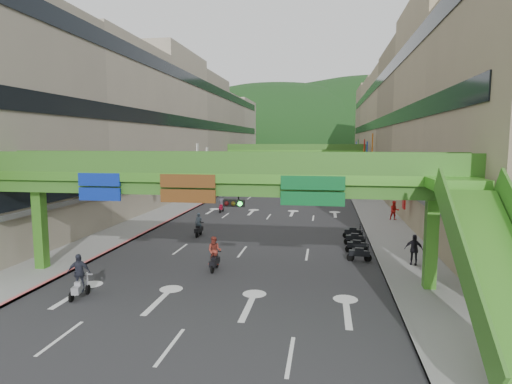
{
  "coord_description": "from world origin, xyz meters",
  "views": [
    {
      "loc": [
        5.62,
        -16.49,
        7.68
      ],
      "look_at": [
        0.0,
        18.0,
        3.5
      ],
      "focal_mm": 30.0,
      "sensor_mm": 36.0,
      "label": 1
    }
  ],
  "objects": [
    {
      "name": "parked_scooter_row",
      "position": [
        7.86,
        14.19,
        0.52
      ],
      "size": [
        1.6,
        7.15,
        1.08
      ],
      "color": "black",
      "rests_on": "ground"
    },
    {
      "name": "road_slab",
      "position": [
        0.0,
        50.0,
        0.01
      ],
      "size": [
        18.0,
        140.0,
        0.02
      ],
      "primitive_type": "cube",
      "color": "#28282B",
      "rests_on": "ground"
    },
    {
      "name": "curb_right",
      "position": [
        9.1,
        50.0,
        0.09
      ],
      "size": [
        0.2,
        140.0,
        0.18
      ],
      "primitive_type": "cube",
      "color": "gray",
      "rests_on": "ground"
    },
    {
      "name": "scooter_rider_mid",
      "position": [
        -0.79,
        7.52,
        1.07
      ],
      "size": [
        0.84,
        1.6,
        2.07
      ],
      "color": "black",
      "rests_on": "ground"
    },
    {
      "name": "sidewalk_right",
      "position": [
        11.0,
        50.0,
        0.07
      ],
      "size": [
        4.0,
        140.0,
        0.15
      ],
      "primitive_type": "cube",
      "color": "gray",
      "rests_on": "ground"
    },
    {
      "name": "curb_left",
      "position": [
        -9.1,
        50.0,
        0.09
      ],
      "size": [
        0.2,
        140.0,
        0.18
      ],
      "primitive_type": "cube",
      "color": "#CC5959",
      "rests_on": "ground"
    },
    {
      "name": "overpass_far",
      "position": [
        0.0,
        65.0,
        5.4
      ],
      "size": [
        28.0,
        2.2,
        7.1
      ],
      "color": "#4C9E2D",
      "rests_on": "ground"
    },
    {
      "name": "hill_left",
      "position": [
        -15.0,
        160.0,
        0.0
      ],
      "size": [
        168.0,
        140.0,
        112.0
      ],
      "primitive_type": "ellipsoid",
      "color": "#1C4419",
      "rests_on": "ground"
    },
    {
      "name": "scooter_rider_far",
      "position": [
        -5.41,
        28.0,
        1.0
      ],
      "size": [
        0.83,
        1.6,
        1.99
      ],
      "color": "maroon",
      "rests_on": "ground"
    },
    {
      "name": "overpass_near",
      "position": [
        0.93,
        5.38,
        5.21
      ],
      "size": [
        28.0,
        12.27,
        7.1
      ],
      "color": "#4C9E2D",
      "rests_on": "ground"
    },
    {
      "name": "scooter_rider_near",
      "position": [
        -4.42,
        16.28,
        0.87
      ],
      "size": [
        0.58,
        1.6,
        1.91
      ],
      "color": "black",
      "rests_on": "ground"
    },
    {
      "name": "pedestrian_dark",
      "position": [
        11.05,
        10.23,
        0.94
      ],
      "size": [
        1.18,
        0.78,
        1.87
      ],
      "primitive_type": "imported",
      "rotation": [
        0.0,
        0.0,
        -0.32
      ],
      "color": "black",
      "rests_on": "ground"
    },
    {
      "name": "car_silver",
      "position": [
        -4.76,
        59.24,
        0.68
      ],
      "size": [
        1.51,
        4.14,
        1.35
      ],
      "primitive_type": "imported",
      "rotation": [
        0.0,
        0.0,
        -0.02
      ],
      "color": "#97999D",
      "rests_on": "ground"
    },
    {
      "name": "ground",
      "position": [
        0.0,
        0.0,
        0.0
      ],
      "size": [
        320.0,
        320.0,
        0.0
      ],
      "primitive_type": "plane",
      "color": "black",
      "rests_on": "ground"
    },
    {
      "name": "building_row_left",
      "position": [
        -18.93,
        50.0,
        9.46
      ],
      "size": [
        12.8,
        95.0,
        19.0
      ],
      "color": "#9E937F",
      "rests_on": "ground"
    },
    {
      "name": "bunting_string",
      "position": [
        0.0,
        30.0,
        5.96
      ],
      "size": [
        26.0,
        0.36,
        0.47
      ],
      "color": "black",
      "rests_on": "ground"
    },
    {
      "name": "scooter_rider_left",
      "position": [
        -6.18,
        2.09,
        1.13
      ],
      "size": [
        1.17,
        1.59,
        2.23
      ],
      "color": "gray",
      "rests_on": "ground"
    },
    {
      "name": "car_yellow",
      "position": [
        -0.29,
        55.41,
        0.69
      ],
      "size": [
        1.94,
        4.18,
        1.38
      ],
      "primitive_type": "imported",
      "rotation": [
        0.0,
        0.0,
        -0.08
      ],
      "color": "yellow",
      "rests_on": "ground"
    },
    {
      "name": "pedestrian_blue",
      "position": [
        9.8,
        40.0,
        0.85
      ],
      "size": [
        0.79,
        0.51,
        1.7
      ],
      "primitive_type": "imported",
      "rotation": [
        0.0,
        0.0,
        3.14
      ],
      "color": "#344360",
      "rests_on": "ground"
    },
    {
      "name": "pedestrian_red",
      "position": [
        12.2,
        25.45,
        0.92
      ],
      "size": [
        0.96,
        0.79,
        1.84
      ],
      "primitive_type": "imported",
      "rotation": [
        0.0,
        0.0,
        0.11
      ],
      "color": "red",
      "rests_on": "ground"
    },
    {
      "name": "building_row_right",
      "position": [
        18.93,
        50.0,
        9.46
      ],
      "size": [
        12.8,
        95.0,
        19.0
      ],
      "color": "gray",
      "rests_on": "ground"
    },
    {
      "name": "hill_right",
      "position": [
        25.0,
        180.0,
        0.0
      ],
      "size": [
        208.0,
        176.0,
        128.0
      ],
      "primitive_type": "ellipsoid",
      "color": "#1C4419",
      "rests_on": "ground"
    },
    {
      "name": "sidewalk_left",
      "position": [
        -11.0,
        50.0,
        0.07
      ],
      "size": [
        4.0,
        140.0,
        0.15
      ],
      "primitive_type": "cube",
      "color": "gray",
      "rests_on": "ground"
    }
  ]
}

